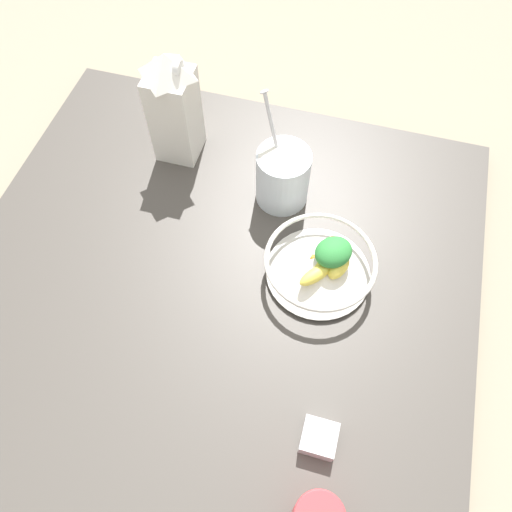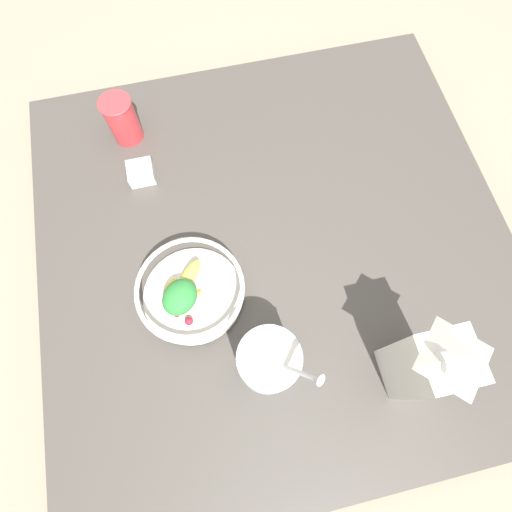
# 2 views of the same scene
# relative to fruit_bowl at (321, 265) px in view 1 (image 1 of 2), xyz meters

# --- Properties ---
(ground_plane) EXTENTS (6.00, 6.00, 0.00)m
(ground_plane) POSITION_rel_fruit_bowl_xyz_m (-0.08, 0.20, -0.08)
(ground_plane) COLOR gray
(countertop) EXTENTS (1.05, 1.05, 0.04)m
(countertop) POSITION_rel_fruit_bowl_xyz_m (-0.08, 0.20, -0.06)
(countertop) COLOR #47423D
(countertop) RESTS_ON ground_plane
(fruit_bowl) EXTENTS (0.22, 0.22, 0.09)m
(fruit_bowl) POSITION_rel_fruit_bowl_xyz_m (0.00, 0.00, 0.00)
(fruit_bowl) COLOR silver
(fruit_bowl) RESTS_ON countertop
(milk_carton) EXTENTS (0.09, 0.09, 0.27)m
(milk_carton) POSITION_rel_fruit_bowl_xyz_m (0.24, 0.39, 0.09)
(milk_carton) COLOR silver
(milk_carton) RESTS_ON countertop
(yogurt_tub) EXTENTS (0.13, 0.13, 0.24)m
(yogurt_tub) POSITION_rel_fruit_bowl_xyz_m (0.17, 0.12, 0.03)
(yogurt_tub) COLOR silver
(yogurt_tub) RESTS_ON countertop
(spice_jar) EXTENTS (0.06, 0.06, 0.03)m
(spice_jar) POSITION_rel_fruit_bowl_xyz_m (-0.32, -0.07, -0.02)
(spice_jar) COLOR silver
(spice_jar) RESTS_ON countertop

